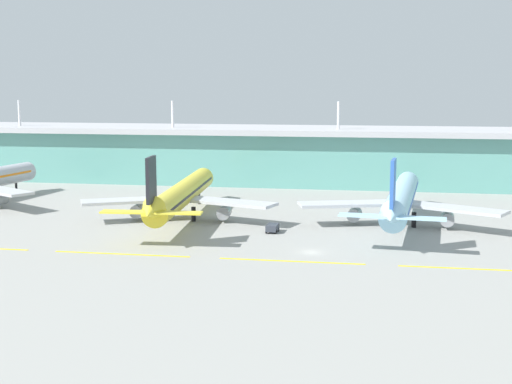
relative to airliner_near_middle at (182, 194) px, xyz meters
The scene contains 8 objects.
ground_plane 45.51m from the airliner_near_middle, 39.36° to the right, with size 600.00×600.00×0.00m, color gray.
terminal_building 78.93m from the airliner_near_middle, 63.79° to the left, with size 288.00×34.00×27.90m.
airliner_near_middle is the anchor object (origin of this frame).
airliner_far_middle 53.43m from the airliner_near_middle, ahead, with size 48.59×67.65×18.90m.
taxiway_stripe_mid_west 37.22m from the airliner_near_middle, 93.40° to the right, with size 28.00×0.70×0.04m, color yellow.
taxiway_stripe_centre 48.93m from the airliner_near_middle, 48.99° to the right, with size 28.00×0.70×0.04m, color yellow.
taxiway_stripe_mid_east 75.59m from the airliner_near_middle, 29.07° to the right, with size 28.00×0.70×0.04m, color yellow.
pushback_tug 27.20m from the airliner_near_middle, 24.07° to the right, with size 2.73×4.53×1.85m.
Camera 1 is at (12.40, -138.12, 33.47)m, focal length 49.45 mm.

